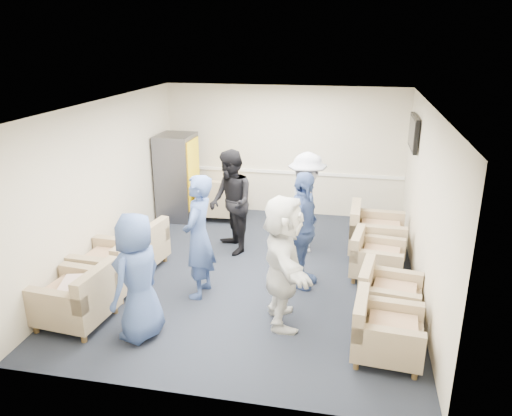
% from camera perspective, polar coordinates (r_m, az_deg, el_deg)
% --- Properties ---
extents(floor, '(6.00, 6.00, 0.00)m').
position_cam_1_polar(floor, '(8.18, -0.06, -7.37)').
color(floor, black).
rests_on(floor, ground).
extents(ceiling, '(6.00, 6.00, 0.00)m').
position_cam_1_polar(ceiling, '(7.37, -0.07, 11.75)').
color(ceiling, silver).
rests_on(ceiling, back_wall).
extents(back_wall, '(5.00, 0.02, 2.70)m').
position_cam_1_polar(back_wall, '(10.53, 3.20, 6.51)').
color(back_wall, beige).
rests_on(back_wall, floor).
extents(front_wall, '(5.00, 0.02, 2.70)m').
position_cam_1_polar(front_wall, '(4.98, -7.01, -8.55)').
color(front_wall, beige).
rests_on(front_wall, floor).
extents(left_wall, '(0.02, 6.00, 2.70)m').
position_cam_1_polar(left_wall, '(8.50, -16.83, 2.62)').
color(left_wall, beige).
rests_on(left_wall, floor).
extents(right_wall, '(0.02, 6.00, 2.70)m').
position_cam_1_polar(right_wall, '(7.60, 18.74, 0.49)').
color(right_wall, beige).
rests_on(right_wall, floor).
extents(chair_rail, '(4.98, 0.04, 0.06)m').
position_cam_1_polar(chair_rail, '(10.61, 3.14, 4.12)').
color(chair_rail, white).
rests_on(chair_rail, back_wall).
extents(tv, '(0.10, 1.00, 0.58)m').
position_cam_1_polar(tv, '(9.16, 17.56, 8.20)').
color(tv, black).
rests_on(tv, right_wall).
extents(armchair_left_near, '(0.97, 0.97, 0.71)m').
position_cam_1_polar(armchair_left_near, '(7.08, -19.63, -9.84)').
color(armchair_left_near, '#957F60').
rests_on(armchair_left_near, floor).
extents(armchair_left_mid, '(0.96, 0.96, 0.73)m').
position_cam_1_polar(armchair_left_mid, '(7.82, -15.99, -6.52)').
color(armchair_left_mid, '#957F60').
rests_on(armchair_left_mid, floor).
extents(armchair_left_far, '(0.96, 0.96, 0.68)m').
position_cam_1_polar(armchair_left_far, '(8.44, -13.30, -4.51)').
color(armchair_left_far, '#957F60').
rests_on(armchair_left_far, floor).
extents(armchair_right_near, '(0.86, 0.86, 0.64)m').
position_cam_1_polar(armchair_right_near, '(6.26, 14.32, -13.68)').
color(armchair_right_near, '#957F60').
rests_on(armchair_right_near, floor).
extents(armchair_right_midnear, '(0.90, 0.90, 0.63)m').
position_cam_1_polar(armchair_right_midnear, '(7.04, 14.62, -9.82)').
color(armchair_right_midnear, '#957F60').
rests_on(armchair_right_midnear, floor).
extents(armchair_right_midfar, '(0.88, 0.88, 0.63)m').
position_cam_1_polar(armchair_right_midfar, '(8.12, 13.35, -5.66)').
color(armchair_right_midfar, '#957F60').
rests_on(armchair_right_midfar, floor).
extents(armchair_right_far, '(0.96, 0.96, 0.75)m').
position_cam_1_polar(armchair_right_far, '(8.91, 13.24, -2.96)').
color(armchair_right_far, '#957F60').
rests_on(armchair_right_far, floor).
extents(armchair_corner, '(1.00, 1.00, 0.75)m').
position_cam_1_polar(armchair_corner, '(10.45, -3.99, 0.85)').
color(armchair_corner, '#957F60').
rests_on(armchair_corner, floor).
extents(vending_machine, '(0.72, 0.84, 1.76)m').
position_cam_1_polar(vending_machine, '(10.43, -8.94, 3.54)').
color(vending_machine, '#515159').
rests_on(vending_machine, floor).
extents(backpack, '(0.31, 0.24, 0.50)m').
position_cam_1_polar(backpack, '(7.85, -13.17, -7.02)').
color(backpack, black).
rests_on(backpack, floor).
extents(pillow, '(0.48, 0.57, 0.14)m').
position_cam_1_polar(pillow, '(7.00, -19.86, -8.47)').
color(pillow, beige).
rests_on(pillow, armchair_left_near).
extents(person_front_left, '(0.71, 0.92, 1.66)m').
position_cam_1_polar(person_front_left, '(6.37, -13.38, -7.70)').
color(person_front_left, '#39508A').
rests_on(person_front_left, floor).
extents(person_mid_left, '(0.47, 0.69, 1.83)m').
position_cam_1_polar(person_mid_left, '(7.20, -6.58, -3.30)').
color(person_mid_left, '#39508A').
rests_on(person_mid_left, floor).
extents(person_back_left, '(1.05, 1.12, 1.83)m').
position_cam_1_polar(person_back_left, '(8.63, -2.89, 0.64)').
color(person_back_left, black).
rests_on(person_back_left, floor).
extents(person_back_right, '(0.83, 1.24, 1.77)m').
position_cam_1_polar(person_back_right, '(8.74, 5.79, 0.61)').
color(person_back_right, silver).
rests_on(person_back_right, floor).
extents(person_mid_right, '(0.69, 1.13, 1.80)m').
position_cam_1_polar(person_mid_right, '(7.46, 5.30, -2.59)').
color(person_mid_right, '#39508A').
rests_on(person_mid_right, floor).
extents(person_front_right, '(0.93, 1.74, 1.79)m').
position_cam_1_polar(person_front_right, '(6.47, 3.12, -6.11)').
color(person_front_right, silver).
rests_on(person_front_right, floor).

